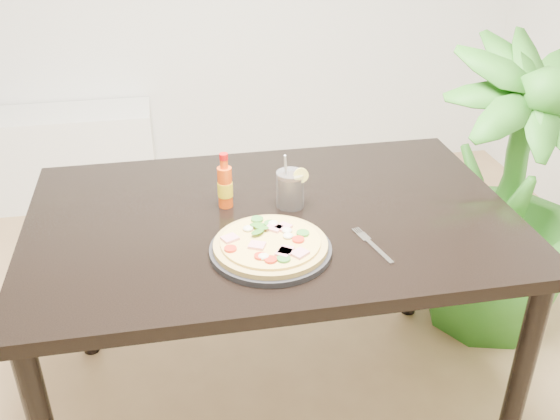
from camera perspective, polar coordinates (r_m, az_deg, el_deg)
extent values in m
cube|color=black|center=(1.81, -0.71, -0.94)|extent=(1.40, 0.90, 0.04)
cylinder|color=black|center=(1.95, 21.06, -14.42)|extent=(0.06, 0.06, 0.71)
cylinder|color=black|center=(2.35, -18.02, -5.58)|extent=(0.06, 0.06, 0.71)
cylinder|color=black|center=(2.49, 12.38, -2.59)|extent=(0.06, 0.06, 0.71)
cylinder|color=black|center=(1.62, -0.87, -3.67)|extent=(0.32, 0.32, 0.02)
cylinder|color=tan|center=(1.62, -0.87, -3.22)|extent=(0.30, 0.30, 0.01)
cylinder|color=#F9EC6C|center=(1.61, -0.87, -2.91)|extent=(0.26, 0.26, 0.01)
cube|color=pink|center=(1.55, 1.81, -3.97)|extent=(0.05, 0.05, 0.01)
cube|color=pink|center=(1.62, -4.60, -2.58)|extent=(0.05, 0.05, 0.01)
cube|color=pink|center=(1.58, -2.12, -3.24)|extent=(0.05, 0.05, 0.01)
cube|color=pink|center=(1.66, -0.54, -1.63)|extent=(0.05, 0.05, 0.01)
cube|color=pink|center=(1.66, 0.32, -1.57)|extent=(0.05, 0.05, 0.01)
cube|color=pink|center=(1.55, 0.38, -3.91)|extent=(0.05, 0.05, 0.01)
cube|color=pink|center=(1.56, 0.53, -3.73)|extent=(0.05, 0.05, 0.01)
cylinder|color=red|center=(1.61, 1.68, -2.72)|extent=(0.03, 0.03, 0.01)
cylinder|color=red|center=(1.57, -4.56, -3.55)|extent=(0.03, 0.03, 0.01)
cylinder|color=red|center=(1.54, -1.79, -4.23)|extent=(0.03, 0.03, 0.01)
cylinder|color=red|center=(1.53, -0.87, -4.56)|extent=(0.03, 0.03, 0.01)
cylinder|color=#367E2A|center=(1.63, 2.11, -2.13)|extent=(0.03, 0.03, 0.01)
cylinder|color=#367E2A|center=(1.68, -0.91, -1.25)|extent=(0.03, 0.03, 0.01)
cylinder|color=#367E2A|center=(1.70, -2.11, -0.85)|extent=(0.03, 0.03, 0.01)
cylinder|color=#367E2A|center=(1.53, 0.34, -4.48)|extent=(0.03, 0.03, 0.01)
ellipsoid|color=beige|center=(1.65, -2.95, -1.69)|extent=(0.03, 0.03, 0.01)
ellipsoid|color=beige|center=(1.62, 0.74, -2.37)|extent=(0.03, 0.03, 0.01)
ellipsoid|color=beige|center=(1.64, 0.63, -1.87)|extent=(0.03, 0.03, 0.01)
ellipsoid|color=beige|center=(1.54, -1.52, -4.26)|extent=(0.03, 0.03, 0.01)
ellipsoid|color=beige|center=(1.68, -0.62, -1.22)|extent=(0.03, 0.03, 0.01)
ellipsoid|color=#2C6F1A|center=(1.66, -2.11, -1.33)|extent=(0.04, 0.03, 0.00)
ellipsoid|color=#2C6F1A|center=(1.63, -2.07, -2.00)|extent=(0.05, 0.04, 0.00)
ellipsoid|color=#2C6F1A|center=(1.65, -1.70, -1.58)|extent=(0.05, 0.04, 0.00)
cylinder|color=#EC4B0D|center=(1.82, -5.04, 2.09)|extent=(0.05, 0.05, 0.12)
cylinder|color=yellow|center=(1.83, -5.03, 1.92)|extent=(0.04, 0.04, 0.04)
cylinder|color=#EC4B0D|center=(1.79, -5.15, 4.24)|extent=(0.02, 0.02, 0.03)
cylinder|color=red|center=(1.78, -5.18, 4.89)|extent=(0.02, 0.02, 0.02)
cylinder|color=black|center=(1.83, 0.94, 1.73)|extent=(0.08, 0.08, 0.09)
cylinder|color=silver|center=(1.82, 0.95, 1.91)|extent=(0.08, 0.08, 0.11)
cylinder|color=#F2E059|center=(1.79, 1.93, 3.18)|extent=(0.04, 0.01, 0.04)
cylinder|color=#B2B2B7|center=(1.82, 0.58, 2.91)|extent=(0.03, 0.06, 0.17)
cube|color=silver|center=(1.65, 9.08, -3.77)|extent=(0.04, 0.12, 0.00)
cube|color=silver|center=(1.70, 7.67, -2.45)|extent=(0.03, 0.04, 0.00)
cube|color=silver|center=(1.72, 6.85, -1.99)|extent=(0.01, 0.03, 0.00)
cube|color=silver|center=(1.73, 7.03, -1.95)|extent=(0.01, 0.03, 0.00)
cube|color=silver|center=(1.73, 7.20, -1.90)|extent=(0.01, 0.03, 0.00)
cube|color=silver|center=(1.73, 7.37, -1.86)|extent=(0.01, 0.03, 0.00)
imported|color=#2D771F|center=(2.46, 19.82, 1.33)|extent=(0.76, 0.76, 1.12)
cylinder|color=brown|center=(2.69, 18.21, -7.22)|extent=(0.28, 0.28, 0.22)
cube|color=white|center=(3.62, -22.57, 4.27)|extent=(1.40, 0.34, 0.50)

